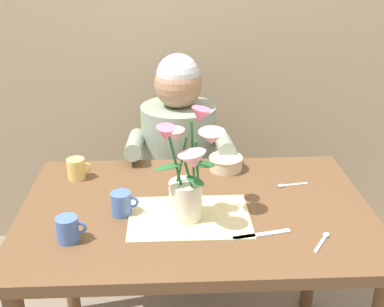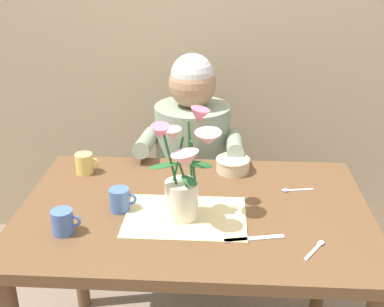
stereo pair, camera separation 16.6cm
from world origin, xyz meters
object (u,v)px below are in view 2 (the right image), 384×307
Objects in this scene: dinner_knife at (254,239)px; ceramic_mug at (63,222)px; ceramic_bowl at (233,164)px; tea_cup at (85,163)px; coffee_cup at (120,200)px; flower_vase at (185,174)px; seated_person at (192,174)px.

ceramic_mug is (-0.59, -0.00, 0.04)m from dinner_knife.
ceramic_bowl is 0.58m from tea_cup.
tea_cup and coffee_cup have the same top height.
flower_vase reaches higher than ceramic_mug.
seated_person reaches higher than flower_vase.
tea_cup and ceramic_mug have the same top height.
seated_person is 8.35× the size of ceramic_bowl.
seated_person is at bearing 91.53° from flower_vase.
tea_cup is at bearing -175.03° from ceramic_bowl.
tea_cup is (-0.58, -0.05, 0.01)m from ceramic_bowl.
seated_person is 0.77m from flower_vase.
ceramic_mug is (-0.53, -0.48, 0.01)m from ceramic_bowl.
ceramic_bowl is at bearing 41.86° from ceramic_mug.
seated_person is at bearing 66.15° from ceramic_mug.
flower_vase is (0.02, -0.69, 0.34)m from seated_person.
flower_vase is 0.54m from tea_cup.
seated_person is 0.59m from tea_cup.
dinner_knife is at bearing -74.36° from seated_person.
coffee_cup is 1.00× the size of ceramic_mug.
seated_person reaches higher than tea_cup.
coffee_cup is at bearing 170.50° from flower_vase.
coffee_cup is at bearing -54.99° from tea_cup.
ceramic_bowl is 0.48m from dinner_knife.
tea_cup is at bearing -138.07° from seated_person.
ceramic_bowl is 0.72× the size of dinner_knife.
dinner_knife is 2.04× the size of tea_cup.
tea_cup is 1.00× the size of coffee_cup.
tea_cup is at bearing 96.01° from ceramic_mug.
tea_cup reaches higher than dinner_knife.
flower_vase is 0.30m from dinner_knife.
seated_person reaches higher than dinner_knife.
ceramic_mug reaches higher than dinner_knife.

